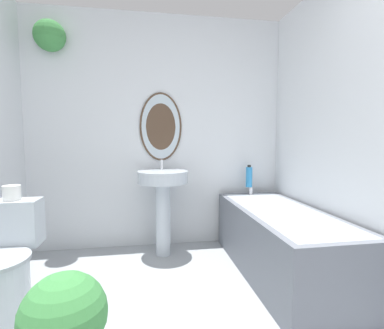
{
  "coord_description": "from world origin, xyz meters",
  "views": [
    {
      "loc": [
        -0.13,
        -0.5,
        1.12
      ],
      "look_at": [
        0.2,
        1.51,
        0.94
      ],
      "focal_mm": 26.0,
      "sensor_mm": 36.0,
      "label": 1
    }
  ],
  "objects_px": {
    "toilet_paper_roll": "(12,193)",
    "shampoo_bottle": "(249,177)",
    "potted_plant": "(64,323)",
    "bathtub": "(280,240)",
    "pedestal_sink": "(163,192)"
  },
  "relations": [
    {
      "from": "toilet_paper_roll",
      "to": "shampoo_bottle",
      "type": "bearing_deg",
      "value": 21.29
    },
    {
      "from": "pedestal_sink",
      "to": "bathtub",
      "type": "height_order",
      "value": "pedestal_sink"
    },
    {
      "from": "toilet_paper_roll",
      "to": "potted_plant",
      "type": "bearing_deg",
      "value": -55.41
    },
    {
      "from": "bathtub",
      "to": "toilet_paper_roll",
      "type": "relative_size",
      "value": 14.11
    },
    {
      "from": "shampoo_bottle",
      "to": "bathtub",
      "type": "bearing_deg",
      "value": -88.92
    },
    {
      "from": "pedestal_sink",
      "to": "toilet_paper_roll",
      "type": "height_order",
      "value": "pedestal_sink"
    },
    {
      "from": "bathtub",
      "to": "shampoo_bottle",
      "type": "xyz_separation_m",
      "value": [
        -0.01,
        0.7,
        0.45
      ]
    },
    {
      "from": "potted_plant",
      "to": "pedestal_sink",
      "type": "bearing_deg",
      "value": 69.1
    },
    {
      "from": "shampoo_bottle",
      "to": "potted_plant",
      "type": "xyz_separation_m",
      "value": [
        -1.46,
        -1.54,
        -0.44
      ]
    },
    {
      "from": "pedestal_sink",
      "to": "shampoo_bottle",
      "type": "relative_size",
      "value": 3.91
    },
    {
      "from": "pedestal_sink",
      "to": "potted_plant",
      "type": "xyz_separation_m",
      "value": [
        -0.53,
        -1.38,
        -0.33
      ]
    },
    {
      "from": "pedestal_sink",
      "to": "bathtub",
      "type": "distance_m",
      "value": 1.14
    },
    {
      "from": "pedestal_sink",
      "to": "shampoo_bottle",
      "type": "height_order",
      "value": "pedestal_sink"
    },
    {
      "from": "bathtub",
      "to": "potted_plant",
      "type": "xyz_separation_m",
      "value": [
        -1.47,
        -0.84,
        0.01
      ]
    },
    {
      "from": "pedestal_sink",
      "to": "potted_plant",
      "type": "height_order",
      "value": "pedestal_sink"
    }
  ]
}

